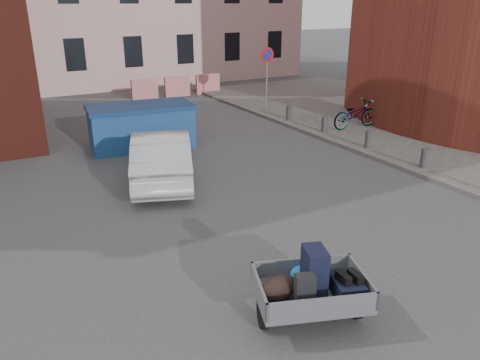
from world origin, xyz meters
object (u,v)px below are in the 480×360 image
silver_car (162,155)px  bicycle (355,114)px  dumpster (141,126)px  trailer (310,287)px

silver_car → bicycle: (8.02, 1.33, -0.06)m
dumpster → bicycle: 7.75m
trailer → silver_car: bearing=108.0°
trailer → dumpster: 10.04m
silver_car → bicycle: size_ratio=2.14×
trailer → silver_car: (0.24, 6.76, 0.08)m
dumpster → silver_car: 3.30m
dumpster → silver_car: bearing=-92.4°
trailer → dumpster: (0.75, 10.01, 0.10)m
trailer → dumpster: size_ratio=0.56×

